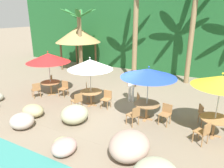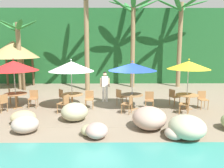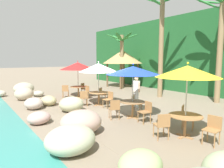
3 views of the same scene
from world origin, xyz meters
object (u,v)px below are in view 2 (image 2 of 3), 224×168
object	(u,v)px
chair_white_inland	(63,96)
umbrella_yellow	(189,65)
chair_yellow_inland	(173,96)
chair_blue_inland	(120,96)
palm_tree_fourth	(180,28)
umbrella_white	(71,66)
palm_tree_second	(87,21)
waiter_in_white	(105,84)
dining_table_yellow	(187,97)
chair_red_inland	(12,95)
umbrella_red	(14,66)
palm_tree_third	(133,26)
palapa_hut	(13,50)
chair_red_left	(2,102)
dining_table_white	(72,97)
umbrella_blue	(132,67)
chair_blue_seaward	(149,99)
chair_blue_left	(128,103)
chair_white_seaward	(89,98)
chair_yellow_seaward	(202,98)
dining_table_red	(16,96)
chair_yellow_left	(186,103)
chair_white_left	(64,103)
chair_red_seaward	(34,97)

from	to	relation	value
chair_white_inland	umbrella_yellow	world-z (taller)	umbrella_yellow
chair_white_inland	chair_yellow_inland	distance (m)	5.78
chair_blue_inland	palm_tree_fourth	xyz separation A→B (m)	(4.63, 5.68, 3.88)
umbrella_yellow	chair_yellow_inland	size ratio (longest dim) A/B	2.87
umbrella_white	palm_tree_second	world-z (taller)	palm_tree_second
waiter_in_white	dining_table_yellow	bearing A→B (deg)	-20.98
chair_red_inland	umbrella_red	bearing A→B (deg)	-54.85
chair_blue_inland	palm_tree_second	bearing A→B (deg)	116.08
chair_white_inland	palm_tree_third	distance (m)	7.94
palapa_hut	umbrella_red	bearing A→B (deg)	-68.20
palm_tree_third	chair_red_left	bearing A→B (deg)	-134.92
dining_table_white	palapa_hut	xyz separation A→B (m)	(-5.13, 5.85, 2.18)
chair_red_inland	umbrella_yellow	size ratio (longest dim) A/B	0.35
umbrella_white	dining_table_white	size ratio (longest dim) A/B	2.24
chair_red_left	umbrella_blue	bearing A→B (deg)	5.02
umbrella_red	chair_blue_seaward	world-z (taller)	umbrella_red
chair_yellow_inland	dining_table_yellow	bearing A→B (deg)	-57.16
chair_blue_seaward	chair_blue_left	bearing A→B (deg)	-144.07
chair_white_seaward	waiter_in_white	bearing A→B (deg)	59.29
chair_white_seaward	chair_yellow_seaward	size ratio (longest dim) A/B	1.00
chair_yellow_inland	palm_tree_fourth	distance (m)	7.14
chair_yellow_seaward	waiter_in_white	distance (m)	5.11
umbrella_white	dining_table_red	bearing A→B (deg)	176.88
chair_yellow_left	dining_table_white	bearing A→B (deg)	169.59
umbrella_yellow	dining_table_yellow	size ratio (longest dim) A/B	2.27
chair_white_inland	umbrella_blue	distance (m)	3.96
umbrella_white	waiter_in_white	xyz separation A→B (m)	(1.60, 1.38, -1.13)
chair_white_left	palm_tree_second	xyz separation A→B (m)	(0.57, 5.64, 4.17)
umbrella_yellow	dining_table_yellow	xyz separation A→B (m)	(0.00, 0.00, -1.57)
chair_blue_left	palm_tree_second	bearing A→B (deg)	112.64
palm_tree_third	umbrella_red	bearing A→B (deg)	-137.16
umbrella_blue	chair_blue_seaward	world-z (taller)	umbrella_blue
chair_blue_seaward	umbrella_yellow	xyz separation A→B (m)	(1.84, -0.05, 1.67)
umbrella_yellow	chair_yellow_seaward	bearing A→B (deg)	11.20
dining_table_white	chair_white_inland	bearing A→B (deg)	132.89
dining_table_white	umbrella_blue	xyz separation A→B (m)	(2.97, -0.10, 1.49)
chair_white_seaward	chair_yellow_seaward	xyz separation A→B (m)	(5.65, -0.13, 0.00)
palm_tree_second	waiter_in_white	size ratio (longest dim) A/B	4.12
chair_white_left	umbrella_yellow	bearing A→B (deg)	6.22
umbrella_red	dining_table_white	xyz separation A→B (m)	(2.85, -0.16, -1.52)
palm_tree_fourth	waiter_in_white	size ratio (longest dim) A/B	3.80
chair_blue_seaward	palapa_hut	size ratio (longest dim) A/B	0.24
chair_blue_seaward	palm_tree_fourth	world-z (taller)	palm_tree_fourth
umbrella_red	chair_red_inland	size ratio (longest dim) A/B	2.87
dining_table_red	chair_blue_seaward	size ratio (longest dim) A/B	1.26
chair_red_seaward	chair_blue_left	world-z (taller)	same
chair_white_inland	umbrella_white	bearing A→B (deg)	-47.11
dining_table_red	chair_yellow_seaward	distance (m)	9.35
chair_red_inland	palm_tree_third	xyz separation A→B (m)	(6.92, 5.26, 3.95)
chair_blue_left	chair_white_left	bearing A→B (deg)	178.04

